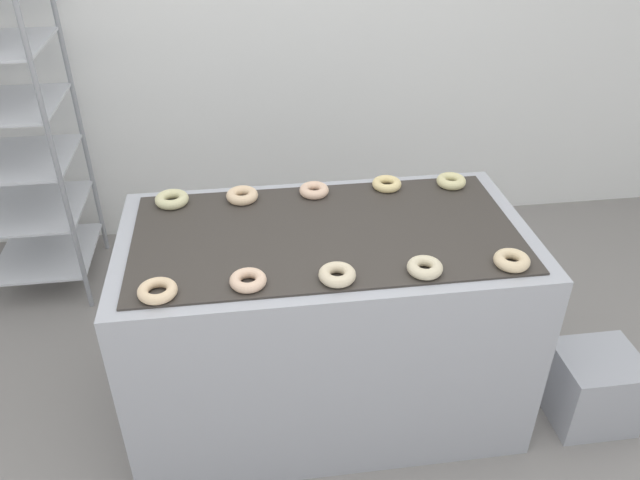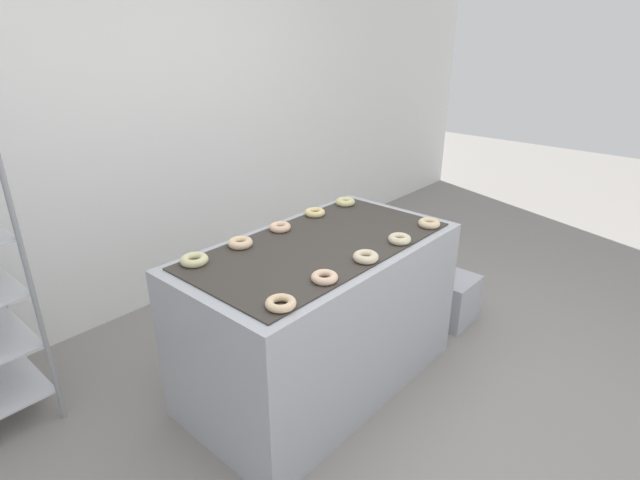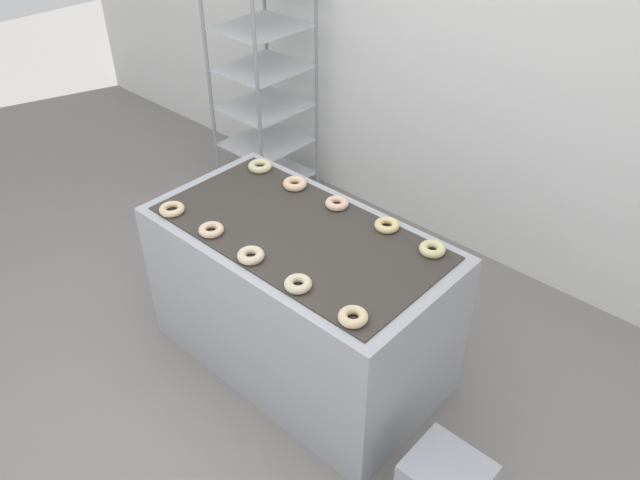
# 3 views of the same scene
# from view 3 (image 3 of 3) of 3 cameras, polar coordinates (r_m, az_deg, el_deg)

# --- Properties ---
(ground_plane) EXTENTS (14.00, 14.00, 0.00)m
(ground_plane) POSITION_cam_3_polar(r_m,az_deg,el_deg) (3.15, -10.20, -16.78)
(ground_plane) COLOR gray
(wall_back) EXTENTS (8.00, 0.05, 2.80)m
(wall_back) POSITION_cam_3_polar(r_m,az_deg,el_deg) (3.71, 14.70, 17.99)
(wall_back) COLOR white
(wall_back) RESTS_ON ground_plane
(fryer_machine) EXTENTS (1.47, 0.79, 0.83)m
(fryer_machine) POSITION_cam_3_polar(r_m,az_deg,el_deg) (3.12, -1.86, -5.42)
(fryer_machine) COLOR #A8AAB2
(fryer_machine) RESTS_ON ground_plane
(baking_rack_cart) EXTENTS (0.50, 0.56, 1.65)m
(baking_rack_cart) POSITION_cam_3_polar(r_m,az_deg,el_deg) (4.34, -5.17, 13.67)
(baking_rack_cart) COLOR gray
(baking_rack_cart) RESTS_ON ground_plane
(donut_near_leftmost) EXTENTS (0.12, 0.12, 0.03)m
(donut_near_leftmost) POSITION_cam_3_polar(r_m,az_deg,el_deg) (3.07, -13.39, 2.76)
(donut_near_leftmost) COLOR beige
(donut_near_leftmost) RESTS_ON fryer_machine
(donut_near_left) EXTENTS (0.12, 0.12, 0.03)m
(donut_near_left) POSITION_cam_3_polar(r_m,az_deg,el_deg) (2.89, -9.92, 0.93)
(donut_near_left) COLOR beige
(donut_near_left) RESTS_ON fryer_machine
(donut_near_center) EXTENTS (0.12, 0.12, 0.04)m
(donut_near_center) POSITION_cam_3_polar(r_m,az_deg,el_deg) (2.70, -6.35, -1.41)
(donut_near_center) COLOR beige
(donut_near_center) RESTS_ON fryer_machine
(donut_near_right) EXTENTS (0.12, 0.12, 0.04)m
(donut_near_right) POSITION_cam_3_polar(r_m,az_deg,el_deg) (2.54, -2.02, -4.03)
(donut_near_right) COLOR beige
(donut_near_right) RESTS_ON fryer_machine
(donut_near_rightmost) EXTENTS (0.12, 0.12, 0.04)m
(donut_near_rightmost) POSITION_cam_3_polar(r_m,az_deg,el_deg) (2.40, 3.04, -7.03)
(donut_near_rightmost) COLOR beige
(donut_near_rightmost) RESTS_ON fryer_machine
(donut_far_leftmost) EXTENTS (0.13, 0.13, 0.04)m
(donut_far_leftmost) POSITION_cam_3_polar(r_m,az_deg,el_deg) (3.36, -5.51, 6.75)
(donut_far_leftmost) COLOR beige
(donut_far_leftmost) RESTS_ON fryer_machine
(donut_far_left) EXTENTS (0.12, 0.12, 0.04)m
(donut_far_left) POSITION_cam_3_polar(r_m,az_deg,el_deg) (3.19, -2.32, 5.17)
(donut_far_left) COLOR beige
(donut_far_left) RESTS_ON fryer_machine
(donut_far_center) EXTENTS (0.11, 0.11, 0.04)m
(donut_far_center) POSITION_cam_3_polar(r_m,az_deg,el_deg) (3.03, 1.55, 3.38)
(donut_far_center) COLOR beige
(donut_far_center) RESTS_ON fryer_machine
(donut_far_right) EXTENTS (0.12, 0.12, 0.03)m
(donut_far_right) POSITION_cam_3_polar(r_m,az_deg,el_deg) (2.89, 6.13, 1.36)
(donut_far_right) COLOR #EFD48C
(donut_far_right) RESTS_ON fryer_machine
(donut_far_rightmost) EXTENTS (0.12, 0.12, 0.04)m
(donut_far_rightmost) POSITION_cam_3_polar(r_m,az_deg,el_deg) (2.77, 10.23, -0.81)
(donut_far_rightmost) COLOR beige
(donut_far_rightmost) RESTS_ON fryer_machine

